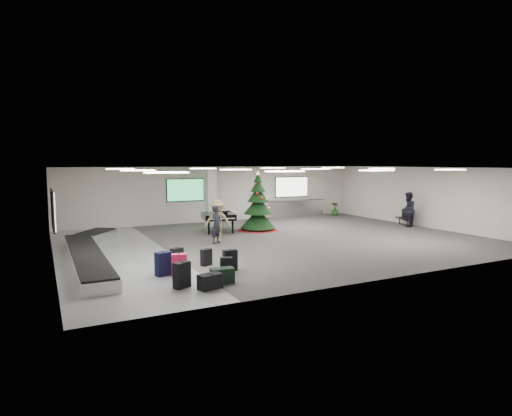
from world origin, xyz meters
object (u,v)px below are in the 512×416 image
baggage_carousel (89,252)px  service_counter (294,208)px  christmas_tree (258,210)px  bench (405,217)px  grand_piano (218,216)px  potted_plant_right (335,209)px  traveler_a (217,225)px  traveler_b (218,220)px  potted_plant_left (259,214)px  pink_suitcase (179,265)px  traveler_bench (408,210)px

baggage_carousel → service_counter: service_counter is taller
christmas_tree → bench: (8.05, -2.08, -0.56)m
grand_piano → potted_plant_right: bearing=28.5°
baggage_carousel → christmas_tree: 8.95m
traveler_a → traveler_b: traveler_b is taller
service_counter → christmas_tree: (-4.46, -3.70, 0.49)m
service_counter → christmas_tree: 5.81m
christmas_tree → potted_plant_left: size_ratio=3.73×
traveler_a → potted_plant_right: traveler_a is taller
pink_suitcase → potted_plant_left: potted_plant_left is taller
traveler_a → traveler_b: 0.60m
service_counter → traveler_bench: (3.17, -6.37, 0.39)m
service_counter → potted_plant_left: bearing=-166.1°
pink_suitcase → christmas_tree: christmas_tree is taller
traveler_bench → potted_plant_right: (-0.37, 5.82, -0.51)m
baggage_carousel → traveler_a: (5.14, 0.54, 0.60)m
service_counter → traveler_bench: traveler_bench is taller
traveler_bench → potted_plant_left: traveler_bench is taller
pink_suitcase → traveler_b: traveler_b is taller
pink_suitcase → bench: size_ratio=0.51×
potted_plant_left → bench: bearing=-38.3°
service_counter → bench: bearing=-58.2°
traveler_b → potted_plant_left: traveler_b is taller
traveler_b → grand_piano: bearing=90.5°
pink_suitcase → traveler_a: size_ratio=0.44×
potted_plant_left → grand_piano: bearing=-143.8°
service_counter → potted_plant_right: (2.80, -0.55, -0.12)m
bench → traveler_a: (-11.29, -0.42, 0.34)m
baggage_carousel → potted_plant_left: 11.68m
baggage_carousel → traveler_bench: size_ratio=5.17×
pink_suitcase → christmas_tree: size_ratio=0.24×
traveler_a → bench: bearing=-37.0°
service_counter → traveler_b: size_ratio=2.22×
bench → pink_suitcase: bearing=-139.7°
pink_suitcase → traveler_a: traveler_a is taller
service_counter → potted_plant_right: size_ratio=4.71×
christmas_tree → traveler_bench: size_ratio=1.61×
traveler_bench → traveler_a: bearing=-36.6°
potted_plant_left → pink_suitcase: bearing=-128.2°
traveler_a → traveler_bench: (10.87, -0.18, 0.12)m
bench → potted_plant_right: bearing=120.0°
bench → potted_plant_left: size_ratio=1.72×
bench → traveler_bench: bearing=-103.9°
service_counter → christmas_tree: bearing=-140.3°
christmas_tree → bench: size_ratio=2.17×
grand_piano → bench: (10.07, -2.41, -0.31)m
bench → traveler_b: size_ratio=0.76×
baggage_carousel → christmas_tree: (8.38, 3.03, 0.82)m
bench → potted_plant_left: 8.19m
service_counter → potted_plant_left: (-2.84, -0.70, -0.14)m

